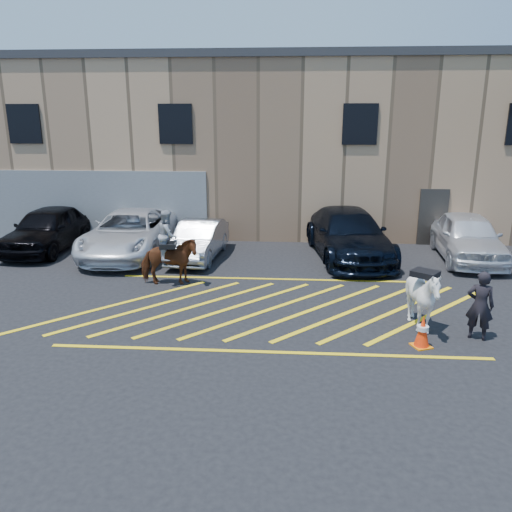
# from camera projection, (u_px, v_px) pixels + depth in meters

# --- Properties ---
(ground) EXTENTS (90.00, 90.00, 0.00)m
(ground) POSITION_uv_depth(u_px,v_px,m) (272.00, 305.00, 13.40)
(ground) COLOR black
(ground) RESTS_ON ground
(car_black_suv) EXTENTS (1.97, 4.82, 1.64)m
(car_black_suv) POSITION_uv_depth(u_px,v_px,m) (48.00, 229.00, 18.72)
(car_black_suv) COLOR black
(car_black_suv) RESTS_ON ground
(car_white_pickup) EXTENTS (2.71, 5.73, 1.58)m
(car_white_pickup) POSITION_uv_depth(u_px,v_px,m) (130.00, 233.00, 18.13)
(car_white_pickup) COLOR silver
(car_white_pickup) RESTS_ON ground
(car_silver_sedan) EXTENTS (1.70, 4.10, 1.32)m
(car_silver_sedan) POSITION_uv_depth(u_px,v_px,m) (199.00, 240.00, 17.65)
(car_silver_sedan) COLOR gray
(car_silver_sedan) RESTS_ON ground
(car_blue_suv) EXTENTS (3.10, 6.04, 1.68)m
(car_blue_suv) POSITION_uv_depth(u_px,v_px,m) (348.00, 234.00, 17.75)
(car_blue_suv) COLOR black
(car_blue_suv) RESTS_ON ground
(car_white_suv) EXTENTS (2.33, 4.94, 1.63)m
(car_white_suv) POSITION_uv_depth(u_px,v_px,m) (467.00, 237.00, 17.47)
(car_white_suv) COLOR silver
(car_white_suv) RESTS_ON ground
(handler) EXTENTS (0.69, 0.58, 1.61)m
(handler) POSITION_uv_depth(u_px,v_px,m) (480.00, 305.00, 11.16)
(handler) COLOR black
(handler) RESTS_ON ground
(warehouse) EXTENTS (32.42, 10.20, 7.30)m
(warehouse) POSITION_uv_depth(u_px,v_px,m) (282.00, 143.00, 23.93)
(warehouse) COLOR tan
(warehouse) RESTS_ON ground
(hatching_zone) EXTENTS (12.60, 5.12, 0.01)m
(hatching_zone) POSITION_uv_depth(u_px,v_px,m) (272.00, 309.00, 13.11)
(hatching_zone) COLOR yellow
(hatching_zone) RESTS_ON ground
(mounted_bay) EXTENTS (1.80, 0.97, 2.27)m
(mounted_bay) POSITION_uv_depth(u_px,v_px,m) (169.00, 255.00, 14.78)
(mounted_bay) COLOR #5F2A16
(mounted_bay) RESTS_ON ground
(saddled_white) EXTENTS (1.86, 1.89, 1.57)m
(saddled_white) POSITION_uv_depth(u_px,v_px,m) (423.00, 298.00, 11.63)
(saddled_white) COLOR silver
(saddled_white) RESTS_ON ground
(traffic_cone) EXTENTS (0.49, 0.49, 0.73)m
(traffic_cone) POSITION_uv_depth(u_px,v_px,m) (423.00, 331.00, 10.87)
(traffic_cone) COLOR orange
(traffic_cone) RESTS_ON ground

